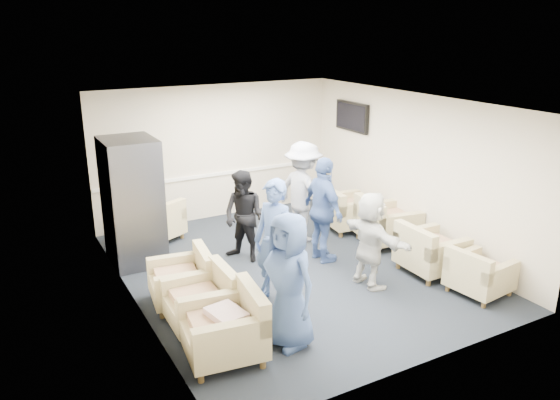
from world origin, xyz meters
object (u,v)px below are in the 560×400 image
armchair_right_midnear (428,253)px  armchair_right_far (346,212)px  person_back_right (303,192)px  armchair_left_mid (205,302)px  armchair_left_far (185,281)px  armchair_right_near (478,275)px  armchair_corner (158,224)px  armchair_left_near (228,330)px  person_mid_right (323,210)px  person_front_left (288,281)px  person_back_left (244,217)px  person_front_right (370,240)px  armchair_right_midfar (384,224)px  person_mid_left (274,242)px  vending_machine (133,202)px

armchair_right_midnear → armchair_right_far: size_ratio=0.93×
person_back_right → armchair_left_mid: bearing=112.3°
armchair_left_mid → armchair_left_far: armchair_left_mid is taller
armchair_left_far → armchair_right_near: size_ratio=1.09×
armchair_right_near → armchair_corner: bearing=32.2°
armchair_left_near → person_mid_right: bearing=133.3°
armchair_right_near → person_front_left: person_front_left is taller
person_back_left → person_back_right: (1.33, 0.30, 0.15)m
armchair_corner → person_front_left: 4.17m
person_front_left → person_front_right: bearing=98.7°
armchair_right_near → armchair_right_midfar: armchair_right_midfar is taller
armchair_left_far → person_mid_left: bearing=70.6°
armchair_left_mid → armchair_corner: bearing=175.7°
person_front_left → armchair_right_midnear: bearing=88.6°
person_mid_right → armchair_left_mid: bearing=113.5°
armchair_right_midfar → person_front_left: bearing=131.8°
person_back_left → person_mid_right: person_mid_right is taller
vending_machine → person_front_right: bearing=-42.4°
armchair_right_near → person_back_left: size_ratio=0.55×
armchair_right_near → person_back_left: bearing=34.8°
armchair_right_midfar → person_mid_right: person_mid_right is taller
armchair_left_near → person_mid_left: person_mid_left is taller
armchair_right_midnear → vending_machine: vending_machine is taller
armchair_corner → person_mid_left: 3.22m
vending_machine → person_front_left: bearing=-73.9°
armchair_right_midnear → armchair_right_midfar: size_ratio=0.83×
armchair_left_near → armchair_right_far: (3.73, 2.85, -0.01)m
armchair_corner → armchair_left_near: bearing=59.0°
person_mid_left → person_mid_right: size_ratio=1.02×
vending_machine → person_front_left: size_ratio=1.22×
vending_machine → person_back_right: vending_machine is taller
person_back_left → person_mid_right: bearing=31.7°
armchair_left_far → armchair_right_near: 4.26m
armchair_right_near → armchair_left_near: bearing=78.7°
armchair_left_near → person_back_left: (1.38, 2.47, 0.41)m
armchair_right_near → vending_machine: (-4.06, 3.62, 0.74)m
person_front_left → person_mid_left: person_mid_left is taller
armchair_corner → person_back_right: bearing=126.2°
armchair_left_far → person_mid_left: (1.13, -0.59, 0.58)m
armchair_right_near → armchair_corner: 5.55m
person_front_left → person_back_right: (1.94, 2.87, 0.06)m
armchair_left_far → person_back_right: 3.03m
armchair_corner → person_mid_right: (2.17, -2.19, 0.56)m
armchair_right_midnear → armchair_right_near: bearing=-171.6°
person_mid_left → person_back_left: size_ratio=1.17×
armchair_right_midnear → person_front_left: size_ratio=0.52×
armchair_right_midnear → armchair_corner: armchair_right_midnear is taller
armchair_left_near → armchair_right_far: size_ratio=1.06×
armchair_left_far → armchair_right_midnear: bearing=83.7°
person_back_right → armchair_corner: bearing=48.3°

